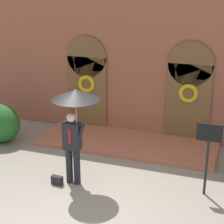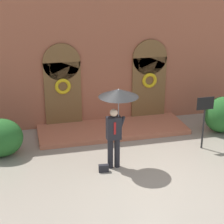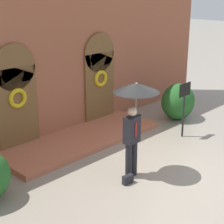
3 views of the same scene
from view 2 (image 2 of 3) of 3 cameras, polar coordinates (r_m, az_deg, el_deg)
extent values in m
plane|color=gray|center=(10.66, 4.11, -9.39)|extent=(80.00, 80.00, 0.00)
cube|color=#9E563D|center=(13.51, -1.09, 9.90)|extent=(14.00, 0.50, 5.60)
cube|color=brown|center=(13.38, -7.46, 2.53)|extent=(1.30, 0.08, 2.40)
cylinder|color=brown|center=(13.06, -7.71, 7.54)|extent=(1.30, 0.08, 1.30)
cube|color=brown|center=(14.06, 5.60, 3.51)|extent=(1.30, 0.08, 2.40)
cylinder|color=brown|center=(13.76, 5.78, 8.29)|extent=(1.30, 0.08, 1.30)
torus|color=gold|center=(13.21, -7.50, 3.88)|extent=(0.56, 0.12, 0.56)
torus|color=gold|center=(13.90, 5.75, 4.81)|extent=(0.56, 0.12, 0.56)
cube|color=#B56346|center=(13.24, 0.10, -2.67)|extent=(5.20, 1.80, 0.16)
cylinder|color=black|center=(10.74, -0.26, -6.34)|extent=(0.16, 0.16, 0.90)
cylinder|color=black|center=(10.79, 0.78, -6.22)|extent=(0.16, 0.16, 0.90)
cube|color=black|center=(10.43, 0.27, -2.46)|extent=(0.41, 0.26, 0.66)
cube|color=#A51919|center=(10.30, 0.45, -2.53)|extent=(0.06, 0.01, 0.36)
sphere|color=beige|center=(10.26, 0.27, -0.09)|extent=(0.22, 0.22, 0.22)
cylinder|color=black|center=(10.45, 1.44, -1.84)|extent=(0.22, 0.09, 0.46)
cylinder|color=gray|center=(10.31, 0.98, -0.24)|extent=(0.02, 0.02, 0.98)
cone|color=black|center=(10.11, 1.01, 2.94)|extent=(1.10, 1.10, 0.22)
cone|color=white|center=(10.10, 1.01, 3.02)|extent=(0.61, 0.60, 0.20)
cube|color=black|center=(10.68, -1.29, -8.57)|extent=(0.29, 0.14, 0.22)
cylinder|color=black|center=(12.15, 13.70, -2.59)|extent=(0.06, 0.06, 1.30)
cube|color=black|center=(11.84, 14.05, 1.28)|extent=(0.56, 0.03, 0.40)
ellipsoid|color=#235B23|center=(11.86, -16.54, -3.78)|extent=(1.32, 1.08, 1.18)
ellipsoid|color=#235B23|center=(13.60, 16.44, -0.38)|extent=(1.27, 1.11, 1.27)
camera|label=1|loc=(6.23, 56.57, 5.16)|focal=60.00mm
camera|label=3|loc=(5.61, -58.52, 2.19)|focal=60.00mm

